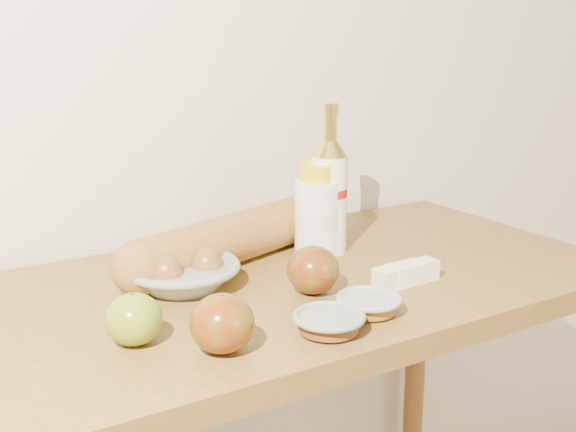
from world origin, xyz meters
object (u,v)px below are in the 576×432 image
Objects in this scene: bourbon_bottle at (329,193)px; baguette at (238,237)px; table at (279,346)px; egg_bowl at (181,272)px; cream_bottle at (318,212)px.

bourbon_bottle is 0.19m from baguette.
table is 5.89× the size of egg_bowl.
table is 0.21m from baguette.
cream_bottle is 0.32× the size of baguette.
table is 2.20× the size of baguette.
cream_bottle is at bearing 176.10° from bourbon_bottle.
bourbon_bottle is 0.04m from cream_bottle.
bourbon_bottle reaches higher than baguette.
bourbon_bottle is 1.64× the size of cream_bottle.
table is at bearing -103.74° from baguette.
table is 6.94× the size of cream_bottle.
bourbon_bottle is at bearing 7.25° from cream_bottle.
cream_bottle reaches higher than egg_bowl.
table is 0.30m from bourbon_bottle.
bourbon_bottle reaches higher than cream_bottle.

